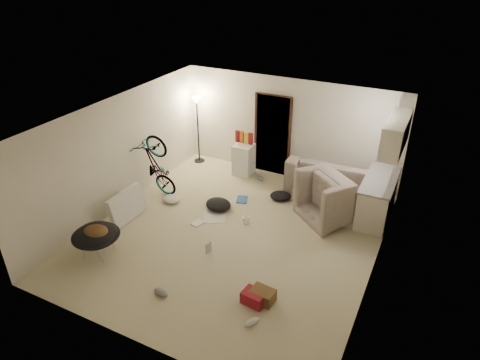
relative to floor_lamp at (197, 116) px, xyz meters
The scene contains 37 objects.
floor 3.81m from the floor_lamp, 47.83° to the right, with size 5.50×6.00×0.02m, color beige.
ceiling 3.77m from the floor_lamp, 47.83° to the right, with size 5.50×6.00×0.02m, color white.
wall_back 2.43m from the floor_lamp, ahead, with size 5.50×0.02×2.50m, color silver.
wall_front 6.15m from the floor_lamp, 67.02° to the right, with size 5.50×0.02×2.50m, color silver.
wall_left 2.67m from the floor_lamp, 97.74° to the right, with size 0.02×6.00×2.50m, color silver.
wall_right 5.80m from the floor_lamp, 27.18° to the right, with size 0.02×6.00×2.50m, color silver.
doorway 2.05m from the floor_lamp, ahead, with size 0.85×0.10×2.04m, color black.
door_trim 2.04m from the floor_lamp, ahead, with size 0.97×0.04×2.10m, color #371F13.
floor_lamp is the anchor object (origin of this frame).
kitchen_counter 4.95m from the floor_lamp, ahead, with size 0.60×1.50×0.88m, color silver.
counter_top 4.89m from the floor_lamp, ahead, with size 0.64×1.54×0.04m, color gray.
kitchen_uppers 5.04m from the floor_lamp, ahead, with size 0.38×1.40×0.65m, color silver.
sofa 3.95m from the floor_lamp, ahead, with size 2.23×0.87×0.65m, color #3E463E.
armchair 4.31m from the floor_lamp, 13.67° to the right, with size 1.20×1.04×0.78m, color #3E463E.
bicycle 2.17m from the floor_lamp, 87.11° to the right, with size 0.57×1.62×0.85m, color black.
book_asset 4.28m from the floor_lamp, 56.97° to the right, with size 0.17×0.23×0.02m, color maroon.
mini_fridge 1.67m from the floor_lamp, ahead, with size 0.47×0.47×0.80m, color white.
snack_box_0 1.27m from the floor_lamp, ahead, with size 0.10×0.07×0.30m, color maroon.
snack_box_1 1.38m from the floor_lamp, ahead, with size 0.10×0.07×0.30m, color orange.
snack_box_2 1.50m from the floor_lamp, ahead, with size 0.10×0.07×0.30m, color yellow.
snack_box_3 1.62m from the floor_lamp, ahead, with size 0.10×0.07×0.30m, color maroon.
saucer_chair 4.46m from the floor_lamp, 84.40° to the right, with size 0.88×0.88×0.63m.
hoodie 4.46m from the floor_lamp, 83.79° to the right, with size 0.48×0.40×0.22m, color #52351C.
sofa_drape 2.97m from the floor_lamp, ahead, with size 0.56×0.46×0.28m, color black.
tv_box 3.26m from the floor_lamp, 88.15° to the right, with size 0.12×0.98×0.65m, color silver.
drink_case_a 5.60m from the floor_lamp, 47.72° to the right, with size 0.39×0.28×0.22m, color brown.
drink_case_b 5.61m from the floor_lamp, 49.31° to the right, with size 0.38×0.28×0.22m, color maroon.
juicer 3.46m from the floor_lamp, 41.14° to the right, with size 0.15×0.15×0.21m.
newspaper 3.06m from the floor_lamp, 51.92° to the right, with size 0.46×0.60×0.01m, color silver.
book_blue 2.69m from the floor_lamp, 34.19° to the right, with size 0.23×0.32×0.03m, color #2D5BA2.
book_white 3.29m from the floor_lamp, 59.42° to the right, with size 0.19×0.25×0.02m, color silver.
shoe_1 2.31m from the floor_lamp, ahead, with size 0.26×0.11×0.10m, color slate.
shoe_3 5.30m from the floor_lamp, 65.88° to the right, with size 0.30×0.12×0.11m, color slate.
shoe_4 6.05m from the floor_lamp, 50.87° to the right, with size 0.27×0.11×0.10m, color white.
clothes_lump_a 2.77m from the floor_lamp, 48.88° to the right, with size 0.60×0.52×0.19m, color black.
clothes_lump_b 3.12m from the floor_lamp, 17.71° to the right, with size 0.49×0.42×0.15m, color black.
clothes_lump_c 2.50m from the floor_lamp, 75.94° to the right, with size 0.42×0.36×0.13m, color silver.
Camera 1 is at (3.30, -6.27, 5.13)m, focal length 32.00 mm.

